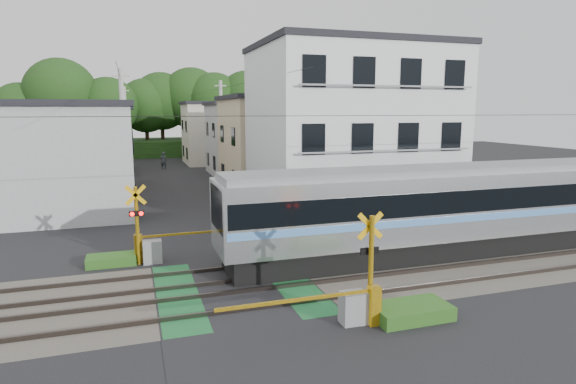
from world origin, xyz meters
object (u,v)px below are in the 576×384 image
object	(u,v)px
crossing_signal_near	(357,299)
pedestrian	(163,160)
crossing_signal_far	(150,245)
apartment_block	(350,131)

from	to	relation	value
crossing_signal_near	pedestrian	xyz separation A→B (m)	(-2.68, 37.76, 0.15)
crossing_signal_near	crossing_signal_far	size ratio (longest dim) A/B	1.00
crossing_signal_near	apartment_block	xyz separation A→B (m)	(5.91, 13.15, 3.94)
crossing_signal_far	pedestrian	world-z (taller)	crossing_signal_far
crossing_signal_far	apartment_block	distance (m)	13.14
crossing_signal_near	apartment_block	bearing A→B (deg)	65.78
crossing_signal_near	crossing_signal_far	distance (m)	8.95
crossing_signal_far	pedestrian	distance (m)	30.55
crossing_signal_near	pedestrian	bearing A→B (deg)	94.06
crossing_signal_near	apartment_block	distance (m)	14.95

